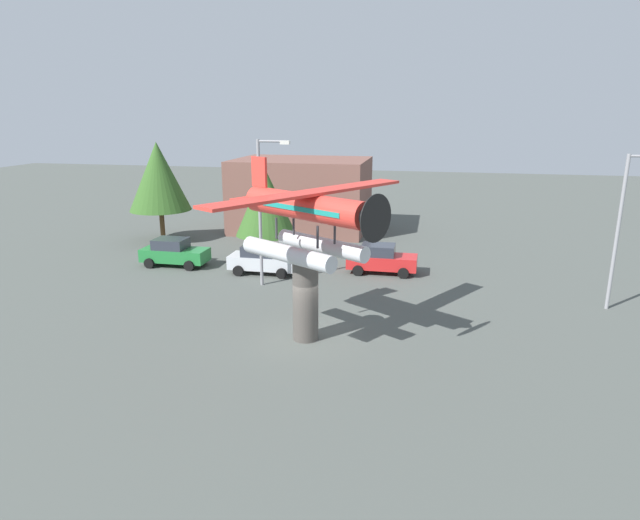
{
  "coord_description": "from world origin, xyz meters",
  "views": [
    {
      "loc": [
        5.11,
        -21.21,
        9.55
      ],
      "look_at": [
        0.0,
        3.0,
        2.74
      ],
      "focal_mm": 30.4,
      "sensor_mm": 36.0,
      "label": 1
    }
  ],
  "objects_px": {
    "car_far_red": "(381,259)",
    "streetlight_secondary": "(624,221)",
    "car_near_green": "(174,252)",
    "streetlight_primary": "(263,203)",
    "storefront_building": "(302,195)",
    "tree_west": "(159,176)",
    "display_pedestal": "(306,299)",
    "floatplane_monument": "(307,219)",
    "car_mid_silver": "(263,259)",
    "tree_east": "(265,202)"
  },
  "relations": [
    {
      "from": "streetlight_primary",
      "to": "tree_east",
      "type": "distance_m",
      "value": 5.77
    },
    {
      "from": "car_mid_silver",
      "to": "tree_east",
      "type": "relative_size",
      "value": 0.69
    },
    {
      "from": "car_near_green",
      "to": "storefront_building",
      "type": "xyz_separation_m",
      "value": [
        5.35,
        12.47,
        2.03
      ]
    },
    {
      "from": "streetlight_primary",
      "to": "storefront_building",
      "type": "height_order",
      "value": "streetlight_primary"
    },
    {
      "from": "display_pedestal",
      "to": "storefront_building",
      "type": "xyz_separation_m",
      "value": [
        -5.55,
        22.0,
        1.08
      ]
    },
    {
      "from": "streetlight_secondary",
      "to": "tree_east",
      "type": "bearing_deg",
      "value": 164.14
    },
    {
      "from": "car_near_green",
      "to": "streetlight_primary",
      "type": "bearing_deg",
      "value": -21.11
    },
    {
      "from": "display_pedestal",
      "to": "tree_east",
      "type": "height_order",
      "value": "tree_east"
    },
    {
      "from": "streetlight_primary",
      "to": "tree_west",
      "type": "bearing_deg",
      "value": 140.78
    },
    {
      "from": "display_pedestal",
      "to": "car_far_red",
      "type": "height_order",
      "value": "display_pedestal"
    },
    {
      "from": "storefront_building",
      "to": "car_near_green",
      "type": "bearing_deg",
      "value": -113.21
    },
    {
      "from": "car_far_red",
      "to": "streetlight_secondary",
      "type": "bearing_deg",
      "value": -18.14
    },
    {
      "from": "car_mid_silver",
      "to": "streetlight_primary",
      "type": "bearing_deg",
      "value": -69.86
    },
    {
      "from": "floatplane_monument",
      "to": "car_near_green",
      "type": "height_order",
      "value": "floatplane_monument"
    },
    {
      "from": "tree_west",
      "to": "car_near_green",
      "type": "bearing_deg",
      "value": -57.05
    },
    {
      "from": "streetlight_primary",
      "to": "tree_west",
      "type": "xyz_separation_m",
      "value": [
        -10.97,
        8.95,
        0.18
      ]
    },
    {
      "from": "tree_east",
      "to": "car_mid_silver",
      "type": "bearing_deg",
      "value": -76.24
    },
    {
      "from": "display_pedestal",
      "to": "tree_west",
      "type": "bearing_deg",
      "value": 133.42
    },
    {
      "from": "car_far_red",
      "to": "tree_west",
      "type": "height_order",
      "value": "tree_west"
    },
    {
      "from": "car_near_green",
      "to": "car_far_red",
      "type": "xyz_separation_m",
      "value": [
        13.09,
        1.12,
        0.0
      ]
    },
    {
      "from": "floatplane_monument",
      "to": "tree_east",
      "type": "bearing_deg",
      "value": 146.36
    },
    {
      "from": "car_mid_silver",
      "to": "storefront_building",
      "type": "bearing_deg",
      "value": 93.23
    },
    {
      "from": "display_pedestal",
      "to": "tree_east",
      "type": "xyz_separation_m",
      "value": [
        -5.62,
        12.35,
        2.04
      ]
    },
    {
      "from": "display_pedestal",
      "to": "car_mid_silver",
      "type": "bearing_deg",
      "value": 117.91
    },
    {
      "from": "floatplane_monument",
      "to": "tree_east",
      "type": "xyz_separation_m",
      "value": [
        -5.73,
        12.42,
        -1.46
      ]
    },
    {
      "from": "display_pedestal",
      "to": "tree_west",
      "type": "xyz_separation_m",
      "value": [
        -14.98,
        15.82,
        3.05
      ]
    },
    {
      "from": "display_pedestal",
      "to": "car_near_green",
      "type": "xyz_separation_m",
      "value": [
        -10.9,
        9.53,
        -0.95
      ]
    },
    {
      "from": "car_near_green",
      "to": "streetlight_primary",
      "type": "height_order",
      "value": "streetlight_primary"
    },
    {
      "from": "car_far_red",
      "to": "tree_east",
      "type": "distance_m",
      "value": 8.53
    },
    {
      "from": "display_pedestal",
      "to": "streetlight_primary",
      "type": "relative_size",
      "value": 0.45
    },
    {
      "from": "storefront_building",
      "to": "tree_west",
      "type": "relative_size",
      "value": 1.44
    },
    {
      "from": "streetlight_secondary",
      "to": "tree_west",
      "type": "xyz_separation_m",
      "value": [
        -29.09,
        9.08,
        0.42
      ]
    },
    {
      "from": "display_pedestal",
      "to": "car_far_red",
      "type": "relative_size",
      "value": 0.87
    },
    {
      "from": "streetlight_secondary",
      "to": "tree_west",
      "type": "distance_m",
      "value": 30.47
    },
    {
      "from": "car_far_red",
      "to": "streetlight_secondary",
      "type": "height_order",
      "value": "streetlight_secondary"
    },
    {
      "from": "car_far_red",
      "to": "streetlight_primary",
      "type": "relative_size",
      "value": 0.52
    },
    {
      "from": "car_near_green",
      "to": "streetlight_primary",
      "type": "xyz_separation_m",
      "value": [
        6.89,
        -2.66,
        3.82
      ]
    },
    {
      "from": "car_near_green",
      "to": "car_far_red",
      "type": "bearing_deg",
      "value": 4.87
    },
    {
      "from": "storefront_building",
      "to": "tree_west",
      "type": "bearing_deg",
      "value": -146.76
    },
    {
      "from": "display_pedestal",
      "to": "streetlight_secondary",
      "type": "distance_m",
      "value": 15.86
    },
    {
      "from": "floatplane_monument",
      "to": "tree_west",
      "type": "bearing_deg",
      "value": 165.1
    },
    {
      "from": "tree_west",
      "to": "car_far_red",
      "type": "bearing_deg",
      "value": -16.78
    },
    {
      "from": "streetlight_secondary",
      "to": "tree_west",
      "type": "height_order",
      "value": "streetlight_secondary"
    },
    {
      "from": "display_pedestal",
      "to": "tree_east",
      "type": "bearing_deg",
      "value": 114.47
    },
    {
      "from": "display_pedestal",
      "to": "tree_west",
      "type": "distance_m",
      "value": 22.0
    },
    {
      "from": "floatplane_monument",
      "to": "streetlight_primary",
      "type": "xyz_separation_m",
      "value": [
        -4.12,
        6.94,
        -0.63
      ]
    },
    {
      "from": "car_mid_silver",
      "to": "storefront_building",
      "type": "relative_size",
      "value": 0.39
    },
    {
      "from": "floatplane_monument",
      "to": "car_near_green",
      "type": "bearing_deg",
      "value": 170.5
    },
    {
      "from": "floatplane_monument",
      "to": "tree_west",
      "type": "relative_size",
      "value": 1.27
    },
    {
      "from": "car_far_red",
      "to": "tree_east",
      "type": "relative_size",
      "value": 0.69
    }
  ]
}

